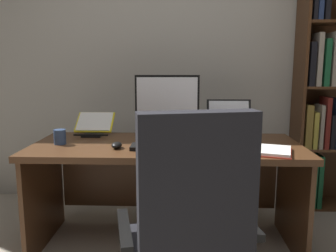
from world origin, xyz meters
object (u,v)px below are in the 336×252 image
Objects in this scene: laptop at (231,129)px; computer_mouse at (117,145)px; office_chair at (190,246)px; coffee_mug at (60,137)px; monitor at (167,106)px; pen at (215,141)px; notepad at (212,142)px; open_binder at (256,150)px; reading_stand_with_book at (94,124)px; desk at (167,168)px; keyboard at (165,147)px.

computer_mouse is at bearing -152.09° from laptop.
laptop is (0.32, 1.10, 0.33)m from office_chair.
office_chair reaches higher than coffee_mug.
pen is (0.33, -0.21, -0.21)m from monitor.
coffee_mug reaches higher than notepad.
laptop is 0.72× the size of open_binder.
computer_mouse is 0.74× the size of pen.
office_chair is at bearing -101.94° from pen.
office_chair is at bearing -100.69° from notepad.
reading_stand_with_book reaches higher than open_binder.
notepad is at bearing 66.74° from office_chair.
desk is 1.67× the size of office_chair.
keyboard reaches higher than notepad.
monitor is 0.74m from open_binder.
reading_stand_with_book reaches higher than desk.
office_chair is 7.59× the size of pen.
monitor reaches higher than open_binder.
computer_mouse is at bearing -163.76° from pen.
keyboard is 3.00× the size of pen.
keyboard is 0.36m from notepad.
computer_mouse is at bearing -127.38° from monitor.
monitor is at bearing 52.62° from computer_mouse.
laptop is 0.46m from open_binder.
monitor is (-0.01, 0.17, 0.41)m from desk.
monitor is 2.21× the size of notepad.
reading_stand_with_book is at bearing 108.75° from office_chair.
office_chair reaches higher than computer_mouse.
keyboard is (-0.14, 0.70, 0.28)m from office_chair.
desk is at bearing 170.51° from open_binder.
reading_stand_with_book is (-0.55, 0.22, 0.27)m from desk.
laptop is 0.27m from notepad.
notepad is (0.31, -0.04, 0.20)m from desk.
reading_stand_with_book is at bearing 163.84° from pen.
open_binder is 4.85× the size of coffee_mug.
office_chair is (0.14, -0.92, -0.08)m from desk.
keyboard is 0.70m from reading_stand_with_book.
monitor is at bearing 158.33° from open_binder.
open_binder is 3.38× the size of pen.
laptop reaches higher than desk.
laptop is 1.23× the size of reading_stand_with_book.
coffee_mug is (-1.25, 0.15, 0.04)m from open_binder.
computer_mouse is at bearing -60.59° from reading_stand_with_book.
office_chair is 1.19m from laptop.
reading_stand_with_book is at bearing 66.10° from coffee_mug.
open_binder is at bearing -3.35° from computer_mouse.
pen is at bearing -32.18° from monitor.
coffee_mug is (-0.70, -0.12, 0.24)m from desk.
notepad is at bearing 4.53° from coffee_mug.
laptop is (0.46, 0.18, 0.24)m from desk.
desk is 0.55m from laptop.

